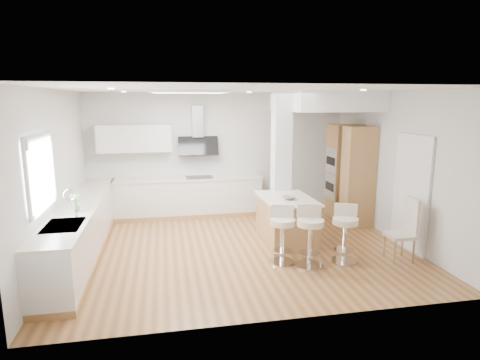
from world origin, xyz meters
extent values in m
plane|color=#9C683A|center=(0.00, 0.00, 0.00)|extent=(6.00, 6.00, 0.00)
cube|color=white|center=(0.00, 0.00, 0.00)|extent=(6.00, 5.00, 0.02)
cube|color=beige|center=(0.00, 2.50, 1.40)|extent=(6.00, 0.04, 2.80)
cube|color=beige|center=(-3.00, 0.00, 1.40)|extent=(0.04, 5.00, 2.80)
cube|color=beige|center=(3.00, 0.00, 1.40)|extent=(0.04, 5.00, 2.80)
cube|color=silver|center=(-0.80, 0.60, 2.77)|extent=(1.40, 0.95, 0.05)
cube|color=silver|center=(-0.80, 0.60, 2.76)|extent=(1.25, 0.80, 0.03)
cylinder|color=white|center=(-2.00, 1.50, 2.78)|extent=(0.10, 0.10, 0.02)
cylinder|color=white|center=(-2.00, -0.50, 2.78)|extent=(0.10, 0.10, 0.02)
cylinder|color=white|center=(0.50, 1.50, 2.78)|extent=(0.10, 0.10, 0.02)
cylinder|color=white|center=(2.00, 1.00, 2.78)|extent=(0.10, 0.10, 0.02)
cylinder|color=white|center=(2.00, -0.50, 2.78)|extent=(0.10, 0.10, 0.02)
cube|color=white|center=(-2.96, -0.90, 1.65)|extent=(0.03, 1.15, 0.95)
cube|color=silver|center=(-2.95, -0.90, 2.15)|extent=(0.04, 1.28, 0.06)
cube|color=silver|center=(-2.95, -0.90, 1.15)|extent=(0.04, 1.28, 0.06)
cube|color=silver|center=(-2.95, -1.51, 1.65)|extent=(0.04, 0.06, 0.95)
cube|color=silver|center=(-2.95, -0.29, 1.65)|extent=(0.04, 0.06, 0.95)
cube|color=#B2B5BA|center=(-2.94, -0.90, 2.08)|extent=(0.03, 1.18, 0.14)
cube|color=#453F36|center=(2.99, -0.60, 1.00)|extent=(0.02, 0.90, 2.00)
cube|color=silver|center=(2.97, -0.60, 1.00)|extent=(0.05, 1.00, 2.10)
cube|color=#AD7E4A|center=(-2.70, 0.25, 0.05)|extent=(0.60, 4.50, 0.10)
cube|color=beige|center=(-2.70, 0.25, 0.48)|extent=(0.60, 4.50, 0.76)
cube|color=beige|center=(-2.70, 0.25, 0.88)|extent=(0.63, 4.50, 0.04)
cube|color=#A6A7AB|center=(-2.70, -1.00, 0.89)|extent=(0.50, 0.75, 0.02)
cube|color=#A6A7AB|center=(-2.70, -1.18, 0.84)|extent=(0.40, 0.34, 0.10)
cube|color=#A6A7AB|center=(-2.70, -0.82, 0.84)|extent=(0.40, 0.34, 0.10)
cylinder|color=silver|center=(-2.58, -0.70, 1.08)|extent=(0.02, 0.02, 0.36)
torus|color=silver|center=(-2.65, -0.70, 1.26)|extent=(0.18, 0.02, 0.18)
imported|color=#4F8745|center=(-2.65, -0.35, 1.06)|extent=(0.17, 0.12, 0.33)
cube|color=#AD7E4A|center=(-0.75, 2.20, 0.05)|extent=(3.30, 0.60, 0.10)
cube|color=beige|center=(-0.75, 2.20, 0.48)|extent=(3.30, 0.60, 0.76)
cube|color=beige|center=(-0.75, 2.20, 0.88)|extent=(3.33, 0.63, 0.04)
cube|color=black|center=(-0.50, 2.20, 0.91)|extent=(0.60, 0.40, 0.01)
cube|color=beige|center=(-1.90, 2.33, 1.80)|extent=(1.60, 0.34, 0.60)
cube|color=#A6A7AB|center=(-0.50, 2.40, 2.15)|extent=(0.25, 0.18, 0.70)
cube|color=black|center=(-0.50, 2.32, 1.60)|extent=(0.90, 0.26, 0.44)
cube|color=silver|center=(1.05, 0.95, 1.40)|extent=(0.35, 0.35, 2.80)
cube|color=white|center=(2.10, 1.40, 2.60)|extent=(1.78, 2.20, 0.40)
cube|color=#AD7E4A|center=(2.68, 1.50, 1.05)|extent=(0.62, 0.62, 2.10)
cube|color=#AD7E4A|center=(2.68, 0.80, 1.05)|extent=(0.62, 0.40, 2.10)
cube|color=#A6A7AB|center=(2.37, 1.50, 1.30)|extent=(0.02, 0.55, 0.55)
cube|color=#A6A7AB|center=(2.37, 1.50, 0.72)|extent=(0.02, 0.55, 0.55)
cube|color=black|center=(2.36, 1.50, 1.30)|extent=(0.01, 0.45, 0.18)
cube|color=black|center=(2.36, 1.50, 0.72)|extent=(0.01, 0.45, 0.18)
cube|color=#AD7E4A|center=(0.94, 0.19, 0.40)|extent=(0.86, 1.32, 0.81)
cube|color=beige|center=(0.94, 0.19, 0.82)|extent=(0.94, 1.40, 0.04)
imported|color=slate|center=(0.95, 0.05, 0.87)|extent=(0.25, 0.25, 0.06)
sphere|color=orange|center=(0.98, 0.05, 0.88)|extent=(0.07, 0.07, 0.07)
sphere|color=orange|center=(0.91, 0.06, 0.88)|extent=(0.07, 0.07, 0.07)
sphere|color=olive|center=(0.95, 0.01, 0.88)|extent=(0.07, 0.07, 0.07)
cylinder|color=silver|center=(0.56, -0.82, 0.01)|extent=(0.52, 0.52, 0.03)
cylinder|color=silver|center=(0.56, -0.82, 0.34)|extent=(0.08, 0.08, 0.63)
cylinder|color=silver|center=(0.56, -0.82, 0.21)|extent=(0.40, 0.40, 0.01)
cylinder|color=beige|center=(0.56, -0.82, 0.70)|extent=(0.49, 0.49, 0.10)
cube|color=beige|center=(0.60, -0.67, 0.84)|extent=(0.37, 0.14, 0.21)
cylinder|color=silver|center=(0.96, -1.03, 0.02)|extent=(0.52, 0.52, 0.03)
cylinder|color=silver|center=(0.96, -1.03, 0.35)|extent=(0.08, 0.08, 0.66)
cylinder|color=silver|center=(0.96, -1.03, 0.22)|extent=(0.40, 0.40, 0.02)
cylinder|color=beige|center=(0.96, -1.03, 0.73)|extent=(0.49, 0.49, 0.10)
cube|color=beige|center=(0.98, -0.87, 0.88)|extent=(0.39, 0.12, 0.22)
cylinder|color=silver|center=(1.57, -0.98, 0.01)|extent=(0.57, 0.57, 0.03)
cylinder|color=silver|center=(1.57, -0.98, 0.34)|extent=(0.09, 0.09, 0.63)
cylinder|color=silver|center=(1.57, -0.98, 0.21)|extent=(0.44, 0.44, 0.01)
cylinder|color=beige|center=(1.57, -0.98, 0.70)|extent=(0.54, 0.54, 0.10)
cube|color=beige|center=(1.63, -0.84, 0.85)|extent=(0.36, 0.20, 0.21)
cube|color=beige|center=(2.50, -1.07, 0.43)|extent=(0.42, 0.42, 0.05)
cube|color=beige|center=(2.69, -1.07, 0.73)|extent=(0.06, 0.38, 0.66)
cylinder|color=#AD7E4A|center=(2.34, -1.23, 0.20)|extent=(0.03, 0.03, 0.40)
cylinder|color=#AD7E4A|center=(2.34, -0.90, 0.20)|extent=(0.03, 0.03, 0.40)
cylinder|color=#AD7E4A|center=(2.66, -1.24, 0.20)|extent=(0.03, 0.03, 0.40)
cylinder|color=#AD7E4A|center=(2.67, -0.91, 0.20)|extent=(0.03, 0.03, 0.40)
camera|label=1|loc=(-1.27, -6.77, 2.62)|focal=30.00mm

